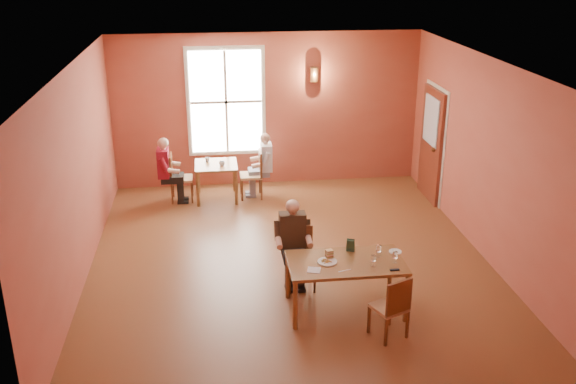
{
  "coord_description": "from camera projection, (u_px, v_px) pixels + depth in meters",
  "views": [
    {
      "loc": [
        -1.11,
        -8.73,
        4.53
      ],
      "look_at": [
        0.0,
        0.2,
        1.05
      ],
      "focal_mm": 40.0,
      "sensor_mm": 36.0,
      "label": 1
    }
  ],
  "objects": [
    {
      "name": "sandwich",
      "position": [
        329.0,
        255.0,
        8.33
      ],
      "size": [
        0.1,
        0.1,
        0.11
      ],
      "primitive_type": "cube",
      "rotation": [
        0.0,
        0.0,
        0.2
      ],
      "color": "tan",
      "rests_on": "main_table"
    },
    {
      "name": "wall_front",
      "position": [
        336.0,
        288.0,
        6.06
      ],
      "size": [
        6.0,
        0.04,
        3.0
      ],
      "primitive_type": "cube",
      "color": "brown",
      "rests_on": "ground"
    },
    {
      "name": "chair_empty",
      "position": [
        389.0,
        306.0,
        7.81
      ],
      "size": [
        0.49,
        0.49,
        0.83
      ],
      "primitive_type": null,
      "rotation": [
        0.0,
        0.0,
        0.42
      ],
      "color": "#613213",
      "rests_on": "ground"
    },
    {
      "name": "menu_stand",
      "position": [
        351.0,
        245.0,
        8.52
      ],
      "size": [
        0.12,
        0.09,
        0.18
      ],
      "primitive_type": "cube",
      "rotation": [
        0.0,
        0.0,
        -0.39
      ],
      "color": "#213D2B",
      "rests_on": "main_table"
    },
    {
      "name": "napkin",
      "position": [
        314.0,
        270.0,
        8.05
      ],
      "size": [
        0.2,
        0.2,
        0.01
      ],
      "primitive_type": "cube",
      "rotation": [
        0.0,
        0.0,
        -0.28
      ],
      "color": "white",
      "rests_on": "main_table"
    },
    {
      "name": "sunglasses",
      "position": [
        395.0,
        270.0,
        8.05
      ],
      "size": [
        0.12,
        0.04,
        0.01
      ],
      "primitive_type": "cube",
      "rotation": [
        0.0,
        0.0,
        0.03
      ],
      "color": "black",
      "rests_on": "main_table"
    },
    {
      "name": "diner_main",
      "position": [
        301.0,
        250.0,
        8.83
      ],
      "size": [
        0.48,
        0.48,
        1.2
      ],
      "primitive_type": null,
      "rotation": [
        0.0,
        0.0,
        3.14
      ],
      "color": "#2F1F19",
      "rests_on": "ground"
    },
    {
      "name": "chair_diner_maroon",
      "position": [
        182.0,
        177.0,
        12.0
      ],
      "size": [
        0.4,
        0.4,
        0.91
      ],
      "primitive_type": null,
      "rotation": [
        0.0,
        0.0,
        -1.57
      ],
      "color": "brown",
      "rests_on": "ground"
    },
    {
      "name": "side_plate",
      "position": [
        395.0,
        252.0,
        8.53
      ],
      "size": [
        0.22,
        0.22,
        0.01
      ],
      "primitive_type": "cylinder",
      "rotation": [
        0.0,
        0.0,
        0.43
      ],
      "color": "white",
      "rests_on": "main_table"
    },
    {
      "name": "diner_white",
      "position": [
        252.0,
        167.0,
        12.1
      ],
      "size": [
        0.48,
        0.48,
        1.19
      ],
      "primitive_type": null,
      "rotation": [
        0.0,
        0.0,
        1.57
      ],
      "color": "white",
      "rests_on": "ground"
    },
    {
      "name": "chair_diner_main",
      "position": [
        301.0,
        259.0,
        8.92
      ],
      "size": [
        0.38,
        0.38,
        0.87
      ],
      "primitive_type": null,
      "rotation": [
        0.0,
        0.0,
        3.14
      ],
      "color": "#3D1F0D",
      "rests_on": "ground"
    },
    {
      "name": "door",
      "position": [
        431.0,
        145.0,
        11.93
      ],
      "size": [
        0.12,
        1.04,
        2.1
      ],
      "primitive_type": "cube",
      "color": "maroon",
      "rests_on": "ground"
    },
    {
      "name": "plate_food",
      "position": [
        327.0,
        261.0,
        8.25
      ],
      "size": [
        0.3,
        0.3,
        0.03
      ],
      "primitive_type": "cylinder",
      "rotation": [
        0.0,
        0.0,
        0.2
      ],
      "color": "white",
      "rests_on": "main_table"
    },
    {
      "name": "cup_a",
      "position": [
        222.0,
        164.0,
        11.88
      ],
      "size": [
        0.13,
        0.13,
        0.08
      ],
      "primitive_type": "imported",
      "rotation": [
        0.0,
        0.0,
        0.3
      ],
      "color": "silver",
      "rests_on": "second_table"
    },
    {
      "name": "second_table",
      "position": [
        217.0,
        181.0,
        12.11
      ],
      "size": [
        0.78,
        0.78,
        0.69
      ],
      "primitive_type": null,
      "color": "brown",
      "rests_on": "ground"
    },
    {
      "name": "goblet_b",
      "position": [
        395.0,
        257.0,
        8.21
      ],
      "size": [
        0.08,
        0.08,
        0.17
      ],
      "primitive_type": null,
      "rotation": [
        0.0,
        0.0,
        -0.27
      ],
      "color": "white",
      "rests_on": "main_table"
    },
    {
      "name": "ground",
      "position": [
        290.0,
        260.0,
        9.84
      ],
      "size": [
        6.0,
        7.0,
        0.01
      ],
      "primitive_type": "cube",
      "color": "brown",
      "rests_on": "ground"
    },
    {
      "name": "window",
      "position": [
        226.0,
        102.0,
        12.33
      ],
      "size": [
        1.36,
        0.1,
        1.96
      ],
      "primitive_type": "cube",
      "color": "white",
      "rests_on": "wall_back"
    },
    {
      "name": "chair_diner_white",
      "position": [
        251.0,
        174.0,
        12.15
      ],
      "size": [
        0.4,
        0.4,
        0.91
      ],
      "primitive_type": null,
      "rotation": [
        0.0,
        0.0,
        1.57
      ],
      "color": "brown",
      "rests_on": "ground"
    },
    {
      "name": "wall_back",
      "position": [
        267.0,
        110.0,
        12.54
      ],
      "size": [
        6.0,
        0.04,
        3.0
      ],
      "primitive_type": "cube",
      "color": "brown",
      "rests_on": "ground"
    },
    {
      "name": "knife",
      "position": [
        345.0,
        271.0,
        8.04
      ],
      "size": [
        0.17,
        0.07,
        0.0
      ],
      "primitive_type": "cube",
      "rotation": [
        0.0,
        0.0,
        0.29
      ],
      "color": "silver",
      "rests_on": "main_table"
    },
    {
      "name": "goblet_a",
      "position": [
        379.0,
        251.0,
        8.37
      ],
      "size": [
        0.07,
        0.07,
        0.18
      ],
      "primitive_type": null,
      "rotation": [
        0.0,
        0.0,
        0.04
      ],
      "color": "white",
      "rests_on": "main_table"
    },
    {
      "name": "goblet_c",
      "position": [
        373.0,
        260.0,
        8.13
      ],
      "size": [
        0.07,
        0.07,
        0.17
      ],
      "primitive_type": null,
      "rotation": [
        0.0,
        0.0,
        0.12
      ],
      "color": "white",
      "rests_on": "main_table"
    },
    {
      "name": "wall_sconce",
      "position": [
        314.0,
        74.0,
        12.29
      ],
      "size": [
        0.16,
        0.16,
        0.28
      ],
      "primitive_type": "cylinder",
      "color": "brown",
      "rests_on": "wall_back"
    },
    {
      "name": "main_table",
      "position": [
        345.0,
        285.0,
        8.41
      ],
      "size": [
        1.51,
        0.85,
        0.71
      ],
      "primitive_type": null,
      "color": "brown",
      "rests_on": "ground"
    },
    {
      "name": "wall_right",
      "position": [
        487.0,
        160.0,
        9.64
      ],
      "size": [
        0.04,
        7.0,
        3.0
      ],
      "primitive_type": "cube",
      "color": "brown",
      "rests_on": "ground"
    },
    {
      "name": "diner_maroon",
      "position": [
        179.0,
        170.0,
        11.94
      ],
      "size": [
        0.49,
        0.49,
        1.22
      ],
      "primitive_type": null,
      "rotation": [
        0.0,
        0.0,
        -1.57
      ],
      "color": "#581513",
      "rests_on": "ground"
    },
    {
      "name": "ceiling",
      "position": [
        290.0,
        64.0,
        8.76
      ],
      "size": [
        6.0,
        7.0,
        0.04
      ],
      "primitive_type": "cube",
      "color": "white",
      "rests_on": "wall_back"
    },
    {
      "name": "wall_left",
      "position": [
        77.0,
        177.0,
        8.95
      ],
      "size": [
        0.04,
        7.0,
        3.0
      ],
      "primitive_type": "cube",
      "color": "brown",
      "rests_on": "ground"
    },
    {
      "name": "cup_b",
      "position": [
        207.0,
        160.0,
        12.1
      ],
      "size": [
        0.09,
        0.09,
        0.09
      ],
      "primitive_type": "imported",
      "rotation": [
        0.0,
        0.0,
        -0.02
      ],
      "color": "silver",
      "rests_on": "second_table"
    }
  ]
}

